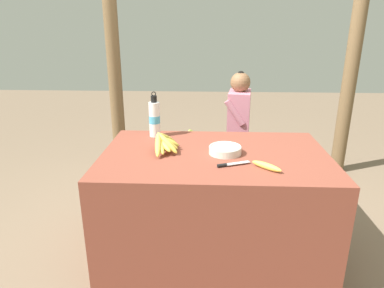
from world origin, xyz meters
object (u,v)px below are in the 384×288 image
seated_vendor (234,120)px  loose_banana_front (267,166)px  support_post_far (356,36)px  support_post_near (112,36)px  banana_bunch_green (192,135)px  wooden_bench (229,147)px  water_bottle (155,118)px  knife (229,164)px  serving_bowl (225,149)px  banana_bunch_ripe (164,142)px

seated_vendor → loose_banana_front: bearing=100.8°
support_post_far → support_post_near: bearing=180.0°
banana_bunch_green → support_post_far: (1.54, 0.23, 0.93)m
wooden_bench → water_bottle: bearing=-124.3°
water_bottle → support_post_near: bearing=117.1°
support_post_near → knife: bearing=-57.0°
support_post_near → support_post_far: (2.34, 0.00, 0.00)m
water_bottle → banana_bunch_green: (0.23, 0.88, -0.40)m
banana_bunch_green → support_post_near: support_post_near is taller
loose_banana_front → wooden_bench: bearing=94.2°
water_bottle → support_post_near: support_post_near is taller
serving_bowl → seated_vendor: bearing=83.1°
water_bottle → seated_vendor: (0.64, 0.86, -0.24)m
water_bottle → wooden_bench: 1.19m
banana_bunch_ripe → loose_banana_front: (0.61, -0.26, -0.05)m
banana_bunch_ripe → water_bottle: size_ratio=0.95×
water_bottle → support_post_far: (1.77, 1.11, 0.53)m
support_post_near → support_post_far: bearing=0.0°
loose_banana_front → support_post_far: 2.09m
banana_bunch_green → support_post_far: 1.82m
seated_vendor → banana_bunch_green: bearing=5.0°
seated_vendor → serving_bowl: bearing=90.9°
banana_bunch_ripe → support_post_far: (1.67, 1.42, 0.60)m
serving_bowl → water_bottle: size_ratio=0.63×
water_bottle → wooden_bench: water_bottle is taller
banana_bunch_ripe → seated_vendor: (0.53, 1.17, -0.17)m
water_bottle → knife: bearing=-47.0°
support_post_far → banana_bunch_ripe: bearing=-139.6°
knife → loose_banana_front: bearing=-31.7°
water_bottle → serving_bowl: bearing=-34.6°
seated_vendor → banana_bunch_green: size_ratio=4.20×
water_bottle → support_post_near: 1.35m
serving_bowl → wooden_bench: 1.30m
support_post_near → banana_bunch_green: bearing=-15.9°
banana_bunch_ripe → knife: bearing=-29.6°
knife → wooden_bench: knife is taller
banana_bunch_ripe → banana_bunch_green: bearing=83.9°
water_bottle → knife: water_bottle is taller
water_bottle → loose_banana_front: water_bottle is taller
serving_bowl → support_post_near: support_post_near is taller
banana_bunch_green → support_post_near: bearing=164.1°
seated_vendor → support_post_near: size_ratio=0.39×
water_bottle → wooden_bench: bearing=55.7°
serving_bowl → seated_vendor: (0.15, 1.20, -0.13)m
knife → banana_bunch_ripe: bearing=128.4°
wooden_bench → loose_banana_front: bearing=-85.8°
banana_bunch_ripe → knife: (0.40, -0.23, -0.05)m
loose_banana_front → banana_bunch_green: bearing=108.3°
water_bottle → support_post_near: (-0.57, 1.11, 0.53)m
banana_bunch_ripe → water_bottle: bearing=108.4°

